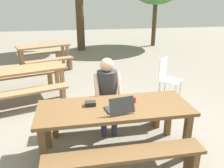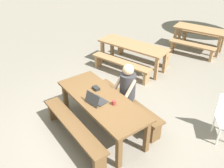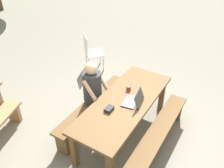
{
  "view_description": "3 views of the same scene",
  "coord_description": "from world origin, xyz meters",
  "px_view_note": "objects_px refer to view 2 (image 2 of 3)",
  "views": [
    {
      "loc": [
        -0.58,
        -2.92,
        2.22
      ],
      "look_at": [
        0.01,
        0.25,
        1.02
      ],
      "focal_mm": 37.0,
      "sensor_mm": 36.0,
      "label": 1
    },
    {
      "loc": [
        3.29,
        -2.13,
        3.55
      ],
      "look_at": [
        0.01,
        0.25,
        1.02
      ],
      "focal_mm": 39.22,
      "sensor_mm": 36.0,
      "label": 2
    },
    {
      "loc": [
        -2.74,
        -1.42,
        3.27
      ],
      "look_at": [
        0.01,
        0.25,
        1.02
      ],
      "focal_mm": 37.9,
      "sensor_mm": 36.0,
      "label": 3
    }
  ],
  "objects_px": {
    "person_seated": "(126,88)",
    "picnic_table_rear": "(199,32)",
    "small_pouch": "(96,88)",
    "picnic_table_front": "(102,103)",
    "laptop": "(96,100)",
    "coffee_mug": "(114,103)",
    "picnic_table_mid": "(133,48)"
  },
  "relations": [
    {
      "from": "small_pouch",
      "to": "picnic_table_rear",
      "type": "xyz_separation_m",
      "value": [
        -1.1,
        4.9,
        -0.16
      ]
    },
    {
      "from": "coffee_mug",
      "to": "picnic_table_rear",
      "type": "relative_size",
      "value": 0.05
    },
    {
      "from": "coffee_mug",
      "to": "small_pouch",
      "type": "bearing_deg",
      "value": 179.12
    },
    {
      "from": "small_pouch",
      "to": "coffee_mug",
      "type": "xyz_separation_m",
      "value": [
        0.64,
        -0.01,
        0.02
      ]
    },
    {
      "from": "laptop",
      "to": "picnic_table_mid",
      "type": "height_order",
      "value": "laptop"
    },
    {
      "from": "laptop",
      "to": "coffee_mug",
      "type": "relative_size",
      "value": 4.36
    },
    {
      "from": "picnic_table_front",
      "to": "person_seated",
      "type": "bearing_deg",
      "value": 90.02
    },
    {
      "from": "laptop",
      "to": "person_seated",
      "type": "bearing_deg",
      "value": -97.08
    },
    {
      "from": "picnic_table_rear",
      "to": "coffee_mug",
      "type": "bearing_deg",
      "value": -91.04
    },
    {
      "from": "small_pouch",
      "to": "picnic_table_rear",
      "type": "relative_size",
      "value": 0.09
    },
    {
      "from": "picnic_table_mid",
      "to": "laptop",
      "type": "bearing_deg",
      "value": -70.62
    },
    {
      "from": "person_seated",
      "to": "picnic_table_mid",
      "type": "xyz_separation_m",
      "value": [
        -1.78,
        1.68,
        -0.16
      ]
    },
    {
      "from": "coffee_mug",
      "to": "picnic_table_mid",
      "type": "height_order",
      "value": "coffee_mug"
    },
    {
      "from": "picnic_table_front",
      "to": "picnic_table_mid",
      "type": "height_order",
      "value": "picnic_table_front"
    },
    {
      "from": "person_seated",
      "to": "picnic_table_rear",
      "type": "height_order",
      "value": "person_seated"
    },
    {
      "from": "small_pouch",
      "to": "person_seated",
      "type": "height_order",
      "value": "person_seated"
    },
    {
      "from": "person_seated",
      "to": "picnic_table_mid",
      "type": "height_order",
      "value": "person_seated"
    },
    {
      "from": "picnic_table_mid",
      "to": "picnic_table_rear",
      "type": "xyz_separation_m",
      "value": [
        0.34,
        2.68,
        0.01
      ]
    },
    {
      "from": "small_pouch",
      "to": "coffee_mug",
      "type": "height_order",
      "value": "coffee_mug"
    },
    {
      "from": "picnic_table_front",
      "to": "small_pouch",
      "type": "relative_size",
      "value": 14.14
    },
    {
      "from": "picnic_table_mid",
      "to": "picnic_table_front",
      "type": "bearing_deg",
      "value": -69.39
    },
    {
      "from": "picnic_table_rear",
      "to": "person_seated",
      "type": "bearing_deg",
      "value": -92.27
    },
    {
      "from": "laptop",
      "to": "picnic_table_rear",
      "type": "xyz_separation_m",
      "value": [
        -1.47,
        5.15,
        -0.19
      ]
    },
    {
      "from": "picnic_table_mid",
      "to": "picnic_table_rear",
      "type": "relative_size",
      "value": 1.22
    },
    {
      "from": "laptop",
      "to": "picnic_table_front",
      "type": "bearing_deg",
      "value": -86.57
    },
    {
      "from": "coffee_mug",
      "to": "person_seated",
      "type": "height_order",
      "value": "person_seated"
    },
    {
      "from": "picnic_table_front",
      "to": "picnic_table_mid",
      "type": "xyz_separation_m",
      "value": [
        -1.78,
        2.31,
        -0.04
      ]
    },
    {
      "from": "picnic_table_front",
      "to": "laptop",
      "type": "bearing_deg",
      "value": -76.85
    },
    {
      "from": "coffee_mug",
      "to": "picnic_table_rear",
      "type": "height_order",
      "value": "coffee_mug"
    },
    {
      "from": "laptop",
      "to": "picnic_table_mid",
      "type": "relative_size",
      "value": 0.18
    },
    {
      "from": "coffee_mug",
      "to": "picnic_table_mid",
      "type": "xyz_separation_m",
      "value": [
        -2.08,
        2.23,
        -0.19
      ]
    },
    {
      "from": "picnic_table_front",
      "to": "coffee_mug",
      "type": "xyz_separation_m",
      "value": [
        0.3,
        0.08,
        0.15
      ]
    }
  ]
}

